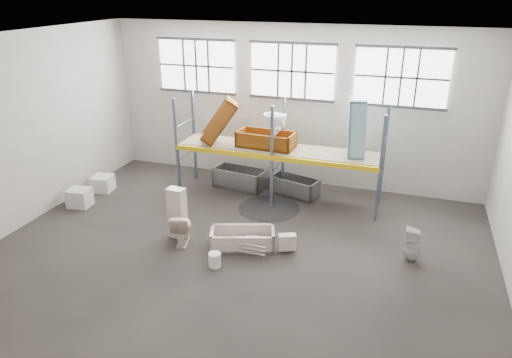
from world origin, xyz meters
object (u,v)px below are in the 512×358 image
at_px(bathtub_beige, 243,239).
at_px(steel_tub_left, 240,178).
at_px(steel_tub_right, 295,186).
at_px(toilet_beige, 182,228).
at_px(rust_tub_flat, 266,140).
at_px(carton_near, 79,198).
at_px(cistern_tall, 177,213).
at_px(toilet_white, 413,245).
at_px(blue_tub_upright, 357,128).
at_px(bucket, 215,260).

bearing_deg(bathtub_beige, steel_tub_left, 92.64).
height_order(steel_tub_left, steel_tub_right, steel_tub_left).
distance_m(toilet_beige, rust_tub_flat, 3.80).
bearing_deg(steel_tub_left, carton_near, -144.26).
relative_size(cistern_tall, steel_tub_right, 0.91).
xyz_separation_m(toilet_white, blue_tub_upright, (-1.79, 2.51, 1.97)).
bearing_deg(rust_tub_flat, steel_tub_right, 27.55).
height_order(toilet_white, steel_tub_left, toilet_white).
height_order(cistern_tall, carton_near, cistern_tall).
relative_size(toilet_beige, rust_tub_flat, 0.49).
distance_m(toilet_beige, toilet_white, 5.60).
xyz_separation_m(toilet_beige, rust_tub_flat, (1.15, 3.34, 1.41)).
bearing_deg(bathtub_beige, rust_tub_flat, 78.27).
xyz_separation_m(cistern_tall, rust_tub_flat, (1.38, 3.11, 1.15)).
bearing_deg(cistern_tall, toilet_beige, -38.96).
relative_size(blue_tub_upright, bucket, 4.81).
bearing_deg(cistern_tall, bathtub_beige, 6.74).
height_order(steel_tub_right, blue_tub_upright, blue_tub_upright).
relative_size(cistern_tall, rust_tub_flat, 0.80).
bearing_deg(toilet_white, rust_tub_flat, -121.30).
height_order(steel_tub_left, carton_near, steel_tub_left).
distance_m(toilet_beige, steel_tub_left, 3.77).
bearing_deg(bucket, toilet_beige, 147.92).
bearing_deg(bathtub_beige, carton_near, 154.22).
distance_m(bucket, carton_near, 5.30).
xyz_separation_m(bathtub_beige, carton_near, (-5.34, 0.66, 0.04)).
distance_m(bathtub_beige, carton_near, 5.38).
relative_size(toilet_beige, toilet_white, 0.97).
distance_m(steel_tub_right, blue_tub_upright, 2.78).
relative_size(toilet_beige, steel_tub_left, 0.49).
bearing_deg(blue_tub_upright, bucket, -120.82).
bearing_deg(steel_tub_right, bathtub_beige, -96.98).
xyz_separation_m(blue_tub_upright, bucket, (-2.52, -4.22, -2.23)).
distance_m(steel_tub_left, rust_tub_flat, 1.86).
bearing_deg(toilet_beige, steel_tub_left, -108.15).
distance_m(blue_tub_upright, carton_near, 8.24).
distance_m(cistern_tall, toilet_white, 5.80).
bearing_deg(bathtub_beige, toilet_beige, 170.80).
xyz_separation_m(steel_tub_left, carton_near, (-3.97, -2.85, -0.04)).
bearing_deg(blue_tub_upright, toilet_white, -54.51).
height_order(toilet_beige, toilet_white, toilet_white).
bearing_deg(toilet_white, blue_tub_upright, -147.09).
xyz_separation_m(steel_tub_left, steel_tub_right, (1.81, -0.01, -0.04)).
bearing_deg(steel_tub_left, bathtub_beige, -68.60).
relative_size(toilet_white, steel_tub_right, 0.57).
height_order(blue_tub_upright, bucket, blue_tub_upright).
height_order(cistern_tall, blue_tub_upright, blue_tub_upright).
xyz_separation_m(cistern_tall, toilet_white, (5.75, 0.72, -0.25)).
distance_m(steel_tub_left, carton_near, 4.89).
relative_size(cistern_tall, steel_tub_left, 0.81).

